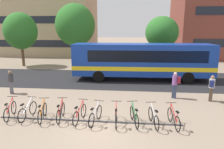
# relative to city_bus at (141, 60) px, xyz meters

# --- Properties ---
(ground) EXTENTS (200.00, 200.00, 0.00)m
(ground) POSITION_rel_city_bus_xyz_m (-2.27, -9.47, -1.78)
(ground) COLOR gray
(bus_lane_asphalt) EXTENTS (80.00, 7.20, 0.01)m
(bus_lane_asphalt) POSITION_rel_city_bus_xyz_m (-2.27, 0.00, -1.77)
(bus_lane_asphalt) COLOR #232326
(bus_lane_asphalt) RESTS_ON ground
(city_bus) EXTENTS (12.09, 2.89, 3.20)m
(city_bus) POSITION_rel_city_bus_xyz_m (0.00, 0.00, 0.00)
(city_bus) COLOR #14389E
(city_bus) RESTS_ON ground
(bike_rack) EXTENTS (9.15, 0.09, 0.70)m
(bike_rack) POSITION_rel_city_bus_xyz_m (-2.93, -8.86, -1.68)
(bike_rack) COLOR #47474C
(bike_rack) RESTS_ON ground
(parked_bicycle_red_0) EXTENTS (0.56, 1.70, 0.99)m
(parked_bicycle_red_0) POSITION_rel_city_bus_xyz_m (-6.99, -8.80, -1.39)
(parked_bicycle_red_0) COLOR black
(parked_bicycle_red_0) RESTS_ON ground
(parked_bicycle_silver_1) EXTENTS (0.52, 1.72, 0.99)m
(parked_bicycle_silver_1) POSITION_rel_city_bus_xyz_m (-6.07, -8.76, -1.39)
(parked_bicycle_silver_1) COLOR black
(parked_bicycle_silver_1) RESTS_ON ground
(parked_bicycle_orange_2) EXTENTS (0.52, 1.70, 0.99)m
(parked_bicycle_orange_2) POSITION_rel_city_bus_xyz_m (-5.24, -8.86, -1.39)
(parked_bicycle_orange_2) COLOR black
(parked_bicycle_orange_2) RESTS_ON ground
(parked_bicycle_red_3) EXTENTS (0.52, 1.72, 0.99)m
(parked_bicycle_red_3) POSITION_rel_city_bus_xyz_m (-4.33, -8.75, -1.39)
(parked_bicycle_red_3) COLOR black
(parked_bicycle_red_3) RESTS_ON ground
(parked_bicycle_red_4) EXTENTS (0.52, 1.71, 0.99)m
(parked_bicycle_red_4) POSITION_rel_city_bus_xyz_m (-3.32, -8.86, -1.39)
(parked_bicycle_red_4) COLOR black
(parked_bicycle_red_4) RESTS_ON ground
(parked_bicycle_silver_5) EXTENTS (0.54, 1.70, 0.99)m
(parked_bicycle_silver_5) POSITION_rel_city_bus_xyz_m (-2.52, -8.97, -1.39)
(parked_bicycle_silver_5) COLOR black
(parked_bicycle_silver_5) RESTS_ON ground
(parked_bicycle_red_6) EXTENTS (0.52, 1.72, 0.99)m
(parked_bicycle_red_6) POSITION_rel_city_bus_xyz_m (-1.52, -8.97, -1.39)
(parked_bicycle_red_6) COLOR black
(parked_bicycle_red_6) RESTS_ON ground
(parked_bicycle_green_7) EXTENTS (0.58, 1.69, 0.99)m
(parked_bicycle_green_7) POSITION_rel_city_bus_xyz_m (-0.65, -8.89, -1.39)
(parked_bicycle_green_7) COLOR black
(parked_bicycle_green_7) RESTS_ON ground
(parked_bicycle_white_8) EXTENTS (0.53, 1.70, 0.99)m
(parked_bicycle_white_8) POSITION_rel_city_bus_xyz_m (0.25, -8.94, -1.39)
(parked_bicycle_white_8) COLOR black
(parked_bicycle_white_8) RESTS_ON ground
(parked_bicycle_red_9) EXTENTS (0.52, 1.71, 0.99)m
(parked_bicycle_red_9) POSITION_rel_city_bus_xyz_m (1.18, -8.94, -1.39)
(parked_bicycle_red_9) COLOR black
(parked_bicycle_red_9) RESTS_ON ground
(commuter_maroon_pack_0) EXTENTS (0.59, 0.47, 1.76)m
(commuter_maroon_pack_0) POSITION_rel_city_bus_xyz_m (2.02, -4.86, -0.76)
(commuter_maroon_pack_0) COLOR #2D3851
(commuter_maroon_pack_0) RESTS_ON ground
(commuter_olive_pack_1) EXTENTS (0.50, 0.60, 1.66)m
(commuter_olive_pack_1) POSITION_rel_city_bus_xyz_m (-9.24, -4.97, -0.82)
(commuter_olive_pack_1) COLOR #565660
(commuter_olive_pack_1) RESTS_ON ground
(commuter_navy_pack_2) EXTENTS (0.49, 0.60, 1.66)m
(commuter_navy_pack_2) POSITION_rel_city_bus_xyz_m (4.17, -5.23, -0.81)
(commuter_navy_pack_2) COLOR #47382D
(commuter_navy_pack_2) RESTS_ON ground
(street_tree_0) EXTENTS (3.86, 3.86, 6.38)m
(street_tree_0) POSITION_rel_city_bus_xyz_m (-14.05, 5.53, 2.43)
(street_tree_0) COLOR brown
(street_tree_0) RESTS_ON ground
(street_tree_1) EXTENTS (5.05, 5.05, 7.63)m
(street_tree_1) POSITION_rel_city_bus_xyz_m (-8.19, 8.38, 3.16)
(street_tree_1) COLOR brown
(street_tree_1) RESTS_ON ground
(street_tree_2) EXTENTS (3.61, 3.61, 5.83)m
(street_tree_2) POSITION_rel_city_bus_xyz_m (2.38, 5.36, 2.29)
(street_tree_2) COLOR brown
(street_tree_2) RESTS_ON ground
(building_left_wing) EXTENTS (20.69, 10.61, 14.53)m
(building_left_wing) POSITION_rel_city_bus_xyz_m (-18.25, 18.51, 5.49)
(building_left_wing) COLOR tan
(building_left_wing) RESTS_ON ground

